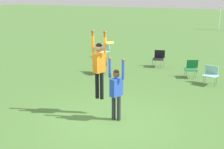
{
  "coord_description": "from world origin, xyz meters",
  "views": [
    {
      "loc": [
        4.14,
        -7.86,
        3.86
      ],
      "look_at": [
        -0.11,
        0.57,
        1.3
      ],
      "focal_mm": 50.0,
      "sensor_mm": 36.0,
      "label": 1
    }
  ],
  "objects_px": {
    "camping_chair_1": "(191,67)",
    "camping_chair_3": "(105,50)",
    "camping_chair_2": "(101,63)",
    "frisbee": "(110,43)",
    "camping_chair_5": "(211,74)",
    "person_jumping": "(99,63)",
    "camping_chair_0": "(159,57)",
    "person_defending": "(116,88)"
  },
  "relations": [
    {
      "from": "camping_chair_0",
      "to": "camping_chair_5",
      "type": "distance_m",
      "value": 3.62
    },
    {
      "from": "camping_chair_0",
      "to": "camping_chair_5",
      "type": "relative_size",
      "value": 1.09
    },
    {
      "from": "frisbee",
      "to": "camping_chair_5",
      "type": "distance_m",
      "value": 5.75
    },
    {
      "from": "camping_chair_1",
      "to": "person_defending",
      "type": "bearing_deg",
      "value": 53.89
    },
    {
      "from": "person_jumping",
      "to": "camping_chair_1",
      "type": "xyz_separation_m",
      "value": [
        1.63,
        5.7,
        -1.22
      ]
    },
    {
      "from": "person_jumping",
      "to": "camping_chair_2",
      "type": "height_order",
      "value": "person_jumping"
    },
    {
      "from": "person_jumping",
      "to": "person_defending",
      "type": "xyz_separation_m",
      "value": [
        0.7,
        -0.22,
        -0.65
      ]
    },
    {
      "from": "camping_chair_2",
      "to": "person_jumping",
      "type": "bearing_deg",
      "value": 138.18
    },
    {
      "from": "camping_chair_2",
      "to": "person_defending",
      "type": "bearing_deg",
      "value": 143.53
    },
    {
      "from": "camping_chair_0",
      "to": "camping_chair_3",
      "type": "relative_size",
      "value": 1.08
    },
    {
      "from": "camping_chair_5",
      "to": "person_jumping",
      "type": "bearing_deg",
      "value": 73.54
    },
    {
      "from": "camping_chair_3",
      "to": "camping_chair_0",
      "type": "bearing_deg",
      "value": 172.26
    },
    {
      "from": "camping_chair_1",
      "to": "camping_chair_2",
      "type": "height_order",
      "value": "camping_chair_2"
    },
    {
      "from": "camping_chair_2",
      "to": "frisbee",
      "type": "bearing_deg",
      "value": 141.94
    },
    {
      "from": "frisbee",
      "to": "camping_chair_5",
      "type": "height_order",
      "value": "frisbee"
    },
    {
      "from": "person_jumping",
      "to": "camping_chair_3",
      "type": "distance_m",
      "value": 8.71
    },
    {
      "from": "camping_chair_0",
      "to": "camping_chair_3",
      "type": "bearing_deg",
      "value": -27.88
    },
    {
      "from": "person_defending",
      "to": "camping_chair_5",
      "type": "bearing_deg",
      "value": 176.8
    },
    {
      "from": "person_defending",
      "to": "camping_chair_0",
      "type": "xyz_separation_m",
      "value": [
        -1.07,
        7.22,
        -0.52
      ]
    },
    {
      "from": "camping_chair_2",
      "to": "camping_chair_3",
      "type": "distance_m",
      "value": 3.65
    },
    {
      "from": "camping_chair_5",
      "to": "camping_chair_2",
      "type": "bearing_deg",
      "value": 17.93
    },
    {
      "from": "camping_chair_2",
      "to": "camping_chair_3",
      "type": "xyz_separation_m",
      "value": [
        -1.57,
        3.3,
        -0.06
      ]
    },
    {
      "from": "camping_chair_1",
      "to": "camping_chair_2",
      "type": "distance_m",
      "value": 4.19
    },
    {
      "from": "frisbee",
      "to": "camping_chair_1",
      "type": "distance_m",
      "value": 6.13
    },
    {
      "from": "person_jumping",
      "to": "camping_chair_3",
      "type": "height_order",
      "value": "person_jumping"
    },
    {
      "from": "frisbee",
      "to": "camping_chair_0",
      "type": "bearing_deg",
      "value": 96.1
    },
    {
      "from": "person_jumping",
      "to": "person_defending",
      "type": "distance_m",
      "value": 0.98
    },
    {
      "from": "camping_chair_3",
      "to": "camping_chair_5",
      "type": "height_order",
      "value": "camping_chair_3"
    },
    {
      "from": "person_jumping",
      "to": "frisbee",
      "type": "height_order",
      "value": "person_jumping"
    },
    {
      "from": "frisbee",
      "to": "camping_chair_1",
      "type": "height_order",
      "value": "frisbee"
    },
    {
      "from": "frisbee",
      "to": "camping_chair_1",
      "type": "xyz_separation_m",
      "value": [
        1.25,
        5.69,
        -1.88
      ]
    },
    {
      "from": "camping_chair_1",
      "to": "camping_chair_3",
      "type": "height_order",
      "value": "same"
    },
    {
      "from": "camping_chair_1",
      "to": "camping_chair_3",
      "type": "distance_m",
      "value": 5.9
    },
    {
      "from": "frisbee",
      "to": "camping_chair_2",
      "type": "distance_m",
      "value": 5.48
    },
    {
      "from": "frisbee",
      "to": "camping_chair_0",
      "type": "distance_m",
      "value": 7.27
    },
    {
      "from": "person_jumping",
      "to": "camping_chair_2",
      "type": "bearing_deg",
      "value": 45.3
    },
    {
      "from": "person_jumping",
      "to": "camping_chair_3",
      "type": "bearing_deg",
      "value": 44.15
    },
    {
      "from": "camping_chair_0",
      "to": "camping_chair_2",
      "type": "xyz_separation_m",
      "value": [
        -1.99,
        -2.61,
        0.02
      ]
    },
    {
      "from": "camping_chair_5",
      "to": "camping_chair_3",
      "type": "bearing_deg",
      "value": -11.24
    },
    {
      "from": "person_jumping",
      "to": "frisbee",
      "type": "relative_size",
      "value": 9.13
    },
    {
      "from": "person_defending",
      "to": "camping_chair_5",
      "type": "relative_size",
      "value": 2.51
    },
    {
      "from": "camping_chair_0",
      "to": "camping_chair_1",
      "type": "distance_m",
      "value": 2.38
    }
  ]
}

